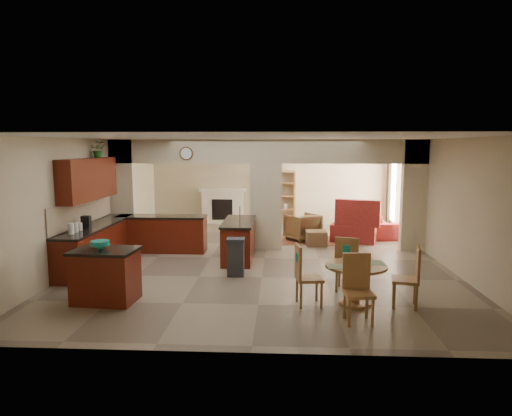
# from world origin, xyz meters

# --- Properties ---
(floor) EXTENTS (10.00, 10.00, 0.00)m
(floor) POSITION_xyz_m (0.00, 0.00, 0.00)
(floor) COLOR #817259
(floor) RESTS_ON ground
(ceiling) EXTENTS (10.00, 10.00, 0.00)m
(ceiling) POSITION_xyz_m (0.00, 0.00, 2.80)
(ceiling) COLOR white
(ceiling) RESTS_ON wall_back
(wall_back) EXTENTS (8.00, 0.00, 8.00)m
(wall_back) POSITION_xyz_m (0.00, 5.00, 1.40)
(wall_back) COLOR #C6BD91
(wall_back) RESTS_ON floor
(wall_front) EXTENTS (8.00, 0.00, 8.00)m
(wall_front) POSITION_xyz_m (0.00, -5.00, 1.40)
(wall_front) COLOR #C6BD91
(wall_front) RESTS_ON floor
(wall_left) EXTENTS (0.00, 10.00, 10.00)m
(wall_left) POSITION_xyz_m (-4.00, 0.00, 1.40)
(wall_left) COLOR #C6BD91
(wall_left) RESTS_ON floor
(wall_right) EXTENTS (0.00, 10.00, 10.00)m
(wall_right) POSITION_xyz_m (4.00, 0.00, 1.40)
(wall_right) COLOR #C6BD91
(wall_right) RESTS_ON floor
(partition_left_pier) EXTENTS (0.60, 0.25, 2.80)m
(partition_left_pier) POSITION_xyz_m (-3.70, 1.00, 1.40)
(partition_left_pier) COLOR #C6BD91
(partition_left_pier) RESTS_ON floor
(partition_center_pier) EXTENTS (0.80, 0.25, 2.20)m
(partition_center_pier) POSITION_xyz_m (0.00, 1.00, 1.10)
(partition_center_pier) COLOR #C6BD91
(partition_center_pier) RESTS_ON floor
(partition_right_pier) EXTENTS (0.60, 0.25, 2.80)m
(partition_right_pier) POSITION_xyz_m (3.70, 1.00, 1.40)
(partition_right_pier) COLOR #C6BD91
(partition_right_pier) RESTS_ON floor
(partition_header) EXTENTS (8.00, 0.25, 0.60)m
(partition_header) POSITION_xyz_m (0.00, 1.00, 2.50)
(partition_header) COLOR #C6BD91
(partition_header) RESTS_ON partition_center_pier
(kitchen_counter) EXTENTS (2.52, 3.29, 1.48)m
(kitchen_counter) POSITION_xyz_m (-3.26, -0.25, 0.46)
(kitchen_counter) COLOR #421107
(kitchen_counter) RESTS_ON floor
(upper_cabinets) EXTENTS (0.35, 2.40, 0.90)m
(upper_cabinets) POSITION_xyz_m (-3.82, -0.80, 1.92)
(upper_cabinets) COLOR #421107
(upper_cabinets) RESTS_ON wall_left
(peninsula) EXTENTS (0.70, 1.85, 0.91)m
(peninsula) POSITION_xyz_m (-0.60, -0.11, 0.46)
(peninsula) COLOR #421107
(peninsula) RESTS_ON floor
(wall_clock) EXTENTS (0.34, 0.03, 0.34)m
(wall_clock) POSITION_xyz_m (-2.00, 0.85, 2.45)
(wall_clock) COLOR #4F361A
(wall_clock) RESTS_ON partition_header
(rug) EXTENTS (1.60, 1.30, 0.01)m
(rug) POSITION_xyz_m (1.20, 2.10, 0.01)
(rug) COLOR brown
(rug) RESTS_ON floor
(fireplace) EXTENTS (1.60, 0.35, 1.20)m
(fireplace) POSITION_xyz_m (-1.60, 4.83, 0.61)
(fireplace) COLOR beige
(fireplace) RESTS_ON floor
(shelving_unit) EXTENTS (1.00, 0.32, 1.80)m
(shelving_unit) POSITION_xyz_m (0.35, 4.82, 0.90)
(shelving_unit) COLOR olive
(shelving_unit) RESTS_ON floor
(window_a) EXTENTS (0.02, 0.90, 1.90)m
(window_a) POSITION_xyz_m (3.97, 2.30, 1.20)
(window_a) COLOR white
(window_a) RESTS_ON wall_right
(window_b) EXTENTS (0.02, 0.90, 1.90)m
(window_b) POSITION_xyz_m (3.97, 4.00, 1.20)
(window_b) COLOR white
(window_b) RESTS_ON wall_right
(glazed_door) EXTENTS (0.02, 0.70, 2.10)m
(glazed_door) POSITION_xyz_m (3.97, 3.15, 1.05)
(glazed_door) COLOR white
(glazed_door) RESTS_ON wall_right
(drape_a_left) EXTENTS (0.10, 0.28, 2.30)m
(drape_a_left) POSITION_xyz_m (3.93, 1.70, 1.20)
(drape_a_left) COLOR #391916
(drape_a_left) RESTS_ON wall_right
(drape_a_right) EXTENTS (0.10, 0.28, 2.30)m
(drape_a_right) POSITION_xyz_m (3.93, 2.90, 1.20)
(drape_a_right) COLOR #391916
(drape_a_right) RESTS_ON wall_right
(drape_b_left) EXTENTS (0.10, 0.28, 2.30)m
(drape_b_left) POSITION_xyz_m (3.93, 3.40, 1.20)
(drape_b_left) COLOR #391916
(drape_b_left) RESTS_ON wall_right
(drape_b_right) EXTENTS (0.10, 0.28, 2.30)m
(drape_b_right) POSITION_xyz_m (3.93, 4.60, 1.20)
(drape_b_right) COLOR #391916
(drape_b_right) RESTS_ON wall_right
(ceiling_fan) EXTENTS (1.00, 1.00, 0.10)m
(ceiling_fan) POSITION_xyz_m (1.50, 3.00, 2.56)
(ceiling_fan) COLOR white
(ceiling_fan) RESTS_ON ceiling
(kitchen_island) EXTENTS (1.10, 0.82, 0.91)m
(kitchen_island) POSITION_xyz_m (-2.59, -3.18, 0.46)
(kitchen_island) COLOR #421107
(kitchen_island) RESTS_ON floor
(teal_bowl) EXTENTS (0.31, 0.31, 0.15)m
(teal_bowl) POSITION_xyz_m (-2.66, -3.17, 0.98)
(teal_bowl) COLOR teal
(teal_bowl) RESTS_ON kitchen_island
(trash_can) EXTENTS (0.34, 0.30, 0.72)m
(trash_can) POSITION_xyz_m (-0.54, -1.50, 0.36)
(trash_can) COLOR #2A2A2C
(trash_can) RESTS_ON floor
(dining_table) EXTENTS (1.02, 1.02, 0.69)m
(dining_table) POSITION_xyz_m (1.61, -3.14, 0.47)
(dining_table) COLOR olive
(dining_table) RESTS_ON floor
(fruit_bowl) EXTENTS (0.32, 0.32, 0.17)m
(fruit_bowl) POSITION_xyz_m (1.55, -3.20, 0.78)
(fruit_bowl) COLOR #68A222
(fruit_bowl) RESTS_ON dining_table
(sofa) EXTENTS (2.43, 1.17, 0.68)m
(sofa) POSITION_xyz_m (3.30, 3.24, 0.34)
(sofa) COLOR maroon
(sofa) RESTS_ON floor
(chaise) EXTENTS (1.44, 1.30, 0.48)m
(chaise) POSITION_xyz_m (2.45, 2.17, 0.24)
(chaise) COLOR maroon
(chaise) RESTS_ON floor
(armchair) EXTENTS (1.13, 1.13, 0.75)m
(armchair) POSITION_xyz_m (1.00, 2.16, 0.38)
(armchair) COLOR maroon
(armchair) RESTS_ON floor
(ottoman) EXTENTS (0.57, 0.57, 0.39)m
(ottoman) POSITION_xyz_m (1.33, 1.49, 0.20)
(ottoman) COLOR maroon
(ottoman) RESTS_ON floor
(plant) EXTENTS (0.39, 0.35, 0.37)m
(plant) POSITION_xyz_m (-3.82, -0.20, 2.56)
(plant) COLOR #195115
(plant) RESTS_ON upper_cabinets
(chair_north) EXTENTS (0.52, 0.52, 1.02)m
(chair_north) POSITION_xyz_m (1.58, -2.43, 0.55)
(chair_north) COLOR olive
(chair_north) RESTS_ON floor
(chair_east) EXTENTS (0.50, 0.50, 1.02)m
(chair_east) POSITION_xyz_m (2.50, -3.18, 0.55)
(chair_east) COLOR olive
(chair_east) RESTS_ON floor
(chair_south) EXTENTS (0.45, 0.45, 1.02)m
(chair_south) POSITION_xyz_m (1.53, -3.82, 0.55)
(chair_south) COLOR olive
(chair_south) RESTS_ON floor
(chair_west) EXTENTS (0.48, 0.48, 1.02)m
(chair_west) POSITION_xyz_m (0.77, -3.18, 0.55)
(chair_west) COLOR olive
(chair_west) RESTS_ON floor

